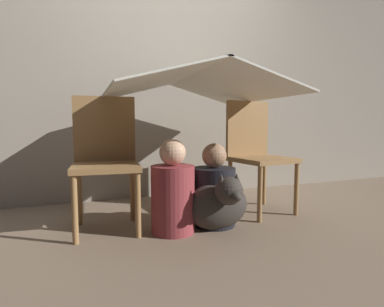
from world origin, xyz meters
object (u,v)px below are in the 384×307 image
chair_left (106,156)px  dog (219,203)px  chair_right (256,151)px  person_second (214,191)px  person_front (173,193)px

chair_left → dog: size_ratio=2.07×
chair_left → chair_right: same height
person_second → chair_left: bearing=162.8°
dog → person_second: bearing=81.8°
chair_right → person_second: bearing=-163.0°
chair_right → dog: size_ratio=2.07×
chair_right → person_second: size_ratio=1.57×
dog → person_front: bearing=163.8°
chair_right → chair_left: bearing=172.4°
dog → chair_right: bearing=34.3°
chair_left → chair_right: size_ratio=1.00×
chair_left → person_second: 0.80m
chair_right → person_front: chair_right is taller
chair_right → person_second: (-0.49, -0.22, -0.26)m
chair_left → chair_right: 1.21m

